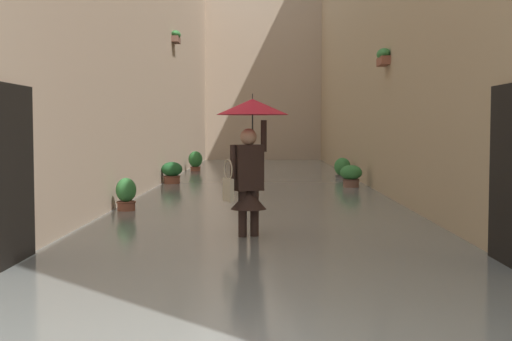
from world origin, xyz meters
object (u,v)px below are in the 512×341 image
potted_plant_far_right (195,162)px  potted_plant_far_left (342,171)px  person_wading (250,142)px  potted_plant_mid_left (351,178)px  potted_plant_mid_right (172,174)px  potted_plant_near_right (126,198)px

potted_plant_far_right → potted_plant_far_left: 6.05m
person_wading → potted_plant_mid_left: (-2.42, -8.17, -1.07)m
potted_plant_mid_left → person_wading: bearing=73.5°
potted_plant_mid_right → potted_plant_mid_left: size_ratio=1.03×
potted_plant_mid_right → potted_plant_far_right: bearing=-91.0°
potted_plant_mid_left → potted_plant_near_right: size_ratio=0.96×
potted_plant_mid_right → potted_plant_mid_left: 4.89m
person_wading → potted_plant_far_right: size_ratio=2.41×
potted_plant_mid_left → potted_plant_far_right: bearing=-55.0°
person_wading → potted_plant_mid_right: bearing=-75.9°
potted_plant_near_right → person_wading: bearing=127.8°
potted_plant_far_left → potted_plant_mid_right: bearing=20.5°
person_wading → potted_plant_mid_left: 8.59m
potted_plant_mid_right → potted_plant_near_right: bearing=89.9°
person_wading → potted_plant_far_left: size_ratio=2.61×
person_wading → potted_plant_near_right: 3.98m
potted_plant_mid_right → potted_plant_far_left: size_ratio=0.95×
person_wading → potted_plant_far_right: bearing=-81.4°
potted_plant_mid_left → potted_plant_near_right: bearing=47.2°
person_wading → potted_plant_far_left: person_wading is taller
person_wading → potted_plant_mid_right: (2.33, -9.29, -1.07)m
potted_plant_mid_right → potted_plant_near_right: 6.27m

